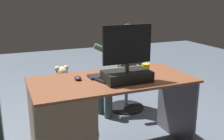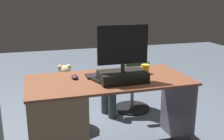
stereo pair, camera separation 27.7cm
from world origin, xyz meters
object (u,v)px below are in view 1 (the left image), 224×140
(computer_mouse, at_px, (78,78))
(office_chair_teddy, at_px, (64,109))
(desk, at_px, (71,121))
(keyboard, at_px, (110,75))
(tv_remote, at_px, (101,81))
(teddy_bear, at_px, (62,81))
(visitor_chair, at_px, (126,90))
(cup, at_px, (146,68))
(person, at_px, (122,62))
(monitor, at_px, (127,67))

(computer_mouse, bearing_deg, office_chair_teddy, -87.12)
(desk, height_order, keyboard, keyboard)
(tv_remote, relative_size, teddy_bear, 0.48)
(tv_remote, xyz_separation_m, visitor_chair, (-0.71, -0.95, -0.49))
(cup, relative_size, tv_remote, 0.60)
(office_chair_teddy, height_order, person, person)
(keyboard, relative_size, teddy_bear, 1.35)
(tv_remote, height_order, teddy_bear, tv_remote)
(desk, bearing_deg, person, -135.60)
(person, bearing_deg, office_chair_teddy, 15.87)
(keyboard, bearing_deg, office_chair_teddy, -57.74)
(keyboard, relative_size, visitor_chair, 0.88)
(office_chair_teddy, bearing_deg, keyboard, 122.26)
(desk, height_order, person, person)
(teddy_bear, height_order, visitor_chair, teddy_bear)
(visitor_chair, bearing_deg, tv_remote, 53.34)
(monitor, height_order, tv_remote, monitor)
(monitor, bearing_deg, computer_mouse, -27.47)
(cup, xyz_separation_m, office_chair_teddy, (0.72, -0.57, -0.55))
(monitor, bearing_deg, person, -112.30)
(cup, xyz_separation_m, teddy_bear, (0.72, -0.58, -0.21))
(teddy_bear, distance_m, person, 0.86)
(cup, bearing_deg, keyboard, -3.42)
(monitor, distance_m, computer_mouse, 0.46)
(monitor, bearing_deg, teddy_bear, -61.31)
(monitor, xyz_separation_m, visitor_chair, (-0.49, -1.02, -0.62))
(keyboard, distance_m, tv_remote, 0.20)
(tv_remote, bearing_deg, person, -142.80)
(keyboard, relative_size, office_chair_teddy, 0.80)
(visitor_chair, bearing_deg, computer_mouse, 42.70)
(visitor_chair, distance_m, person, 0.41)
(cup, relative_size, teddy_bear, 0.29)
(keyboard, distance_m, cup, 0.37)
(teddy_bear, bearing_deg, cup, 141.03)
(office_chair_teddy, distance_m, teddy_bear, 0.34)
(monitor, xyz_separation_m, tv_remote, (0.22, -0.07, -0.12))
(office_chair_teddy, bearing_deg, tv_remote, 106.26)
(person, bearing_deg, computer_mouse, 44.60)
(desk, distance_m, keyboard, 0.56)
(monitor, bearing_deg, desk, -12.85)
(keyboard, height_order, person, person)
(keyboard, relative_size, cup, 4.69)
(monitor, height_order, cup, monitor)
(cup, xyz_separation_m, person, (-0.11, -0.81, -0.12))
(cup, distance_m, office_chair_teddy, 1.07)
(computer_mouse, distance_m, person, 1.13)
(keyboard, relative_size, tv_remote, 2.80)
(visitor_chair, height_order, person, person)
(computer_mouse, relative_size, office_chair_teddy, 0.18)
(monitor, relative_size, office_chair_teddy, 0.96)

